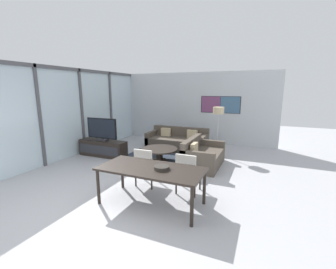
{
  "coord_description": "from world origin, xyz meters",
  "views": [
    {
      "loc": [
        2.8,
        -2.66,
        2.15
      ],
      "look_at": [
        0.47,
        2.75,
        0.95
      ],
      "focal_mm": 24.0,
      "sensor_mm": 36.0,
      "label": 1
    }
  ],
  "objects_px": {
    "television": "(102,130)",
    "coffee_table": "(160,152)",
    "sofa_main": "(178,142)",
    "dining_chair_left": "(146,165)",
    "floor_lamp": "(218,114)",
    "dining_chair_centre": "(187,171)",
    "dining_table": "(151,171)",
    "sofa_side": "(201,156)",
    "tv_console": "(103,148)",
    "fruit_bowl": "(162,167)"
  },
  "relations": [
    {
      "from": "television",
      "to": "coffee_table",
      "type": "distance_m",
      "value": 2.02
    },
    {
      "from": "sofa_main",
      "to": "dining_chair_left",
      "type": "height_order",
      "value": "dining_chair_left"
    },
    {
      "from": "television",
      "to": "floor_lamp",
      "type": "height_order",
      "value": "floor_lamp"
    },
    {
      "from": "television",
      "to": "dining_chair_centre",
      "type": "bearing_deg",
      "value": -23.41
    },
    {
      "from": "sofa_main",
      "to": "dining_table",
      "type": "height_order",
      "value": "sofa_main"
    },
    {
      "from": "sofa_main",
      "to": "dining_table",
      "type": "xyz_separation_m",
      "value": [
        0.97,
        -3.92,
        0.39
      ]
    },
    {
      "from": "sofa_side",
      "to": "dining_chair_centre",
      "type": "distance_m",
      "value": 1.84
    },
    {
      "from": "coffee_table",
      "to": "dining_table",
      "type": "relative_size",
      "value": 0.56
    },
    {
      "from": "television",
      "to": "sofa_main",
      "type": "distance_m",
      "value": 2.68
    },
    {
      "from": "sofa_side",
      "to": "dining_chair_left",
      "type": "bearing_deg",
      "value": 156.93
    },
    {
      "from": "sofa_side",
      "to": "dining_table",
      "type": "xyz_separation_m",
      "value": [
        -0.29,
        -2.51,
        0.39
      ]
    },
    {
      "from": "coffee_table",
      "to": "dining_chair_left",
      "type": "relative_size",
      "value": 1.25
    },
    {
      "from": "tv_console",
      "to": "dining_chair_left",
      "type": "height_order",
      "value": "dining_chair_left"
    },
    {
      "from": "television",
      "to": "floor_lamp",
      "type": "relative_size",
      "value": 0.7
    },
    {
      "from": "tv_console",
      "to": "coffee_table",
      "type": "xyz_separation_m",
      "value": [
        1.92,
        0.25,
        0.04
      ]
    },
    {
      "from": "sofa_side",
      "to": "fruit_bowl",
      "type": "relative_size",
      "value": 5.4
    },
    {
      "from": "dining_table",
      "to": "floor_lamp",
      "type": "xyz_separation_m",
      "value": [
        0.48,
        3.81,
        0.69
      ]
    },
    {
      "from": "dining_chair_centre",
      "to": "floor_lamp",
      "type": "height_order",
      "value": "floor_lamp"
    },
    {
      "from": "sofa_side",
      "to": "floor_lamp",
      "type": "height_order",
      "value": "floor_lamp"
    },
    {
      "from": "tv_console",
      "to": "television",
      "type": "relative_size",
      "value": 1.46
    },
    {
      "from": "tv_console",
      "to": "sofa_side",
      "type": "bearing_deg",
      "value": 6.44
    },
    {
      "from": "dining_chair_left",
      "to": "dining_table",
      "type": "bearing_deg",
      "value": -54.68
    },
    {
      "from": "sofa_main",
      "to": "fruit_bowl",
      "type": "distance_m",
      "value": 4.12
    },
    {
      "from": "fruit_bowl",
      "to": "sofa_main",
      "type": "bearing_deg",
      "value": 106.79
    },
    {
      "from": "tv_console",
      "to": "coffee_table",
      "type": "distance_m",
      "value": 1.93
    },
    {
      "from": "dining_chair_left",
      "to": "dining_chair_centre",
      "type": "distance_m",
      "value": 0.97
    },
    {
      "from": "dining_chair_left",
      "to": "fruit_bowl",
      "type": "xyz_separation_m",
      "value": [
        0.7,
        -0.67,
        0.26
      ]
    },
    {
      "from": "sofa_main",
      "to": "floor_lamp",
      "type": "height_order",
      "value": "floor_lamp"
    },
    {
      "from": "tv_console",
      "to": "television",
      "type": "height_order",
      "value": "television"
    },
    {
      "from": "television",
      "to": "coffee_table",
      "type": "height_order",
      "value": "television"
    },
    {
      "from": "tv_console",
      "to": "fruit_bowl",
      "type": "distance_m",
      "value": 3.8
    },
    {
      "from": "dining_table",
      "to": "fruit_bowl",
      "type": "distance_m",
      "value": 0.24
    },
    {
      "from": "coffee_table",
      "to": "dining_table",
      "type": "bearing_deg",
      "value": -68.04
    },
    {
      "from": "sofa_main",
      "to": "floor_lamp",
      "type": "bearing_deg",
      "value": -4.47
    },
    {
      "from": "fruit_bowl",
      "to": "floor_lamp",
      "type": "xyz_separation_m",
      "value": [
        0.27,
        3.8,
        0.59
      ]
    },
    {
      "from": "dining_chair_centre",
      "to": "dining_chair_left",
      "type": "bearing_deg",
      "value": -179.45
    },
    {
      "from": "coffee_table",
      "to": "fruit_bowl",
      "type": "relative_size",
      "value": 3.8
    },
    {
      "from": "dining_table",
      "to": "dining_chair_left",
      "type": "relative_size",
      "value": 2.25
    },
    {
      "from": "coffee_table",
      "to": "floor_lamp",
      "type": "relative_size",
      "value": 0.69
    },
    {
      "from": "dining_chair_left",
      "to": "sofa_main",
      "type": "bearing_deg",
      "value": 98.5
    },
    {
      "from": "television",
      "to": "fruit_bowl",
      "type": "xyz_separation_m",
      "value": [
        3.1,
        -2.14,
        -0.12
      ]
    },
    {
      "from": "sofa_main",
      "to": "dining_chair_left",
      "type": "xyz_separation_m",
      "value": [
        0.48,
        -3.24,
        0.23
      ]
    },
    {
      "from": "sofa_main",
      "to": "television",
      "type": "bearing_deg",
      "value": -137.22
    },
    {
      "from": "dining_chair_centre",
      "to": "floor_lamp",
      "type": "distance_m",
      "value": 3.23
    },
    {
      "from": "sofa_main",
      "to": "dining_table",
      "type": "relative_size",
      "value": 1.09
    },
    {
      "from": "television",
      "to": "fruit_bowl",
      "type": "height_order",
      "value": "television"
    },
    {
      "from": "coffee_table",
      "to": "fruit_bowl",
      "type": "xyz_separation_m",
      "value": [
        1.18,
        -2.39,
        0.46
      ]
    },
    {
      "from": "television",
      "to": "dining_chair_left",
      "type": "xyz_separation_m",
      "value": [
        2.4,
        -1.47,
        -0.38
      ]
    },
    {
      "from": "television",
      "to": "dining_chair_centre",
      "type": "distance_m",
      "value": 3.69
    },
    {
      "from": "sofa_main",
      "to": "dining_chair_left",
      "type": "distance_m",
      "value": 3.29
    }
  ]
}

